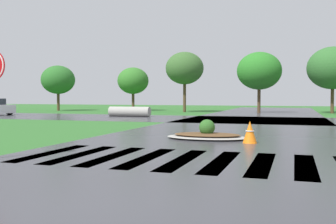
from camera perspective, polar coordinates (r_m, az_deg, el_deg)
name	(u,v)px	position (r m, az deg, el deg)	size (l,w,h in m)	color
ground_plane	(79,223)	(5.05, -12.77, -15.41)	(120.00, 120.00, 0.10)	#2D6628
asphalt_roadway	(223,137)	(14.42, 7.99, -3.63)	(9.04, 80.00, 0.01)	#35353A
asphalt_cross_road	(253,120)	(25.36, 12.31, -1.12)	(90.00, 8.13, 0.01)	#35353A
crosswalk_stripes	(183,160)	(9.24, 2.21, -6.92)	(7.65, 3.29, 0.01)	white
median_island	(207,135)	(13.81, 5.69, -3.31)	(2.85, 1.76, 0.68)	#9E9B93
drainage_pipe_stack	(129,112)	(29.17, -5.62, 0.07)	(3.16, 0.74, 0.73)	#9E9B93
traffic_cone	(250,132)	(12.69, 11.81, -2.91)	(0.45, 0.45, 0.71)	orange
background_treeline	(246,71)	(36.53, 11.25, 5.90)	(36.48, 6.07, 5.93)	#4C3823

